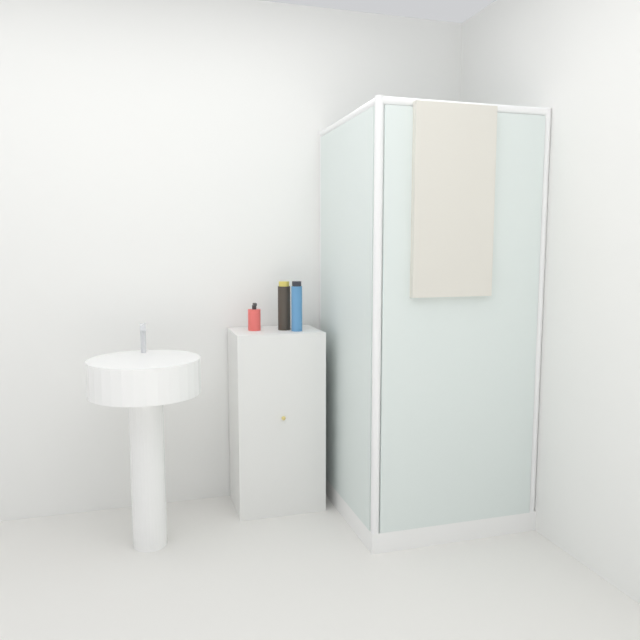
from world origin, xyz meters
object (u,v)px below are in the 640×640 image
object	(u,v)px
shampoo_bottle_tall_black	(284,306)
shampoo_bottle_blue	(297,307)
soap_dispenser	(254,319)
sink	(146,405)

from	to	relation	value
shampoo_bottle_tall_black	shampoo_bottle_blue	distance (m)	0.08
soap_dispenser	shampoo_bottle_tall_black	bearing A→B (deg)	-8.60
sink	shampoo_bottle_blue	distance (m)	0.85
sink	shampoo_bottle_blue	xyz separation A→B (m)	(0.72, 0.21, 0.38)
sink	soap_dispenser	distance (m)	0.69
sink	shampoo_bottle_tall_black	size ratio (longest dim) A/B	4.01
shampoo_bottle_blue	sink	bearing A→B (deg)	-163.48
soap_dispenser	shampoo_bottle_tall_black	size ratio (longest dim) A/B	0.57
soap_dispenser	shampoo_bottle_blue	size ratio (longest dim) A/B	0.56
soap_dispenser	shampoo_bottle_tall_black	distance (m)	0.16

